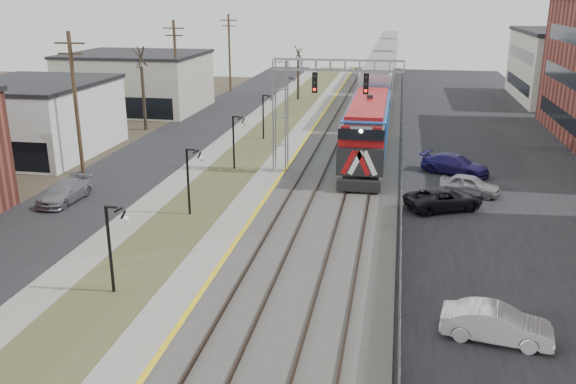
# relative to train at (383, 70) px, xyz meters

# --- Properties ---
(street_west) EXTENTS (7.00, 120.00, 0.04)m
(street_west) POSITION_rel_train_xyz_m (-17.00, -32.72, -2.90)
(street_west) COLOR black
(street_west) RESTS_ON ground
(sidewalk) EXTENTS (2.00, 120.00, 0.08)m
(sidewalk) POSITION_rel_train_xyz_m (-12.50, -32.72, -2.88)
(sidewalk) COLOR gray
(sidewalk) RESTS_ON ground
(grass_median) EXTENTS (4.00, 120.00, 0.06)m
(grass_median) POSITION_rel_train_xyz_m (-9.50, -32.72, -2.89)
(grass_median) COLOR #434B28
(grass_median) RESTS_ON ground
(platform) EXTENTS (2.00, 120.00, 0.24)m
(platform) POSITION_rel_train_xyz_m (-6.50, -32.72, -2.80)
(platform) COLOR gray
(platform) RESTS_ON ground
(ballast_bed) EXTENTS (8.00, 120.00, 0.20)m
(ballast_bed) POSITION_rel_train_xyz_m (-1.50, -32.72, -2.82)
(ballast_bed) COLOR #595651
(ballast_bed) RESTS_ON ground
(parking_lot) EXTENTS (16.00, 120.00, 0.04)m
(parking_lot) POSITION_rel_train_xyz_m (10.50, -32.72, -2.90)
(parking_lot) COLOR black
(parking_lot) RESTS_ON ground
(platform_edge) EXTENTS (0.24, 120.00, 0.01)m
(platform_edge) POSITION_rel_train_xyz_m (-5.62, -32.72, -2.67)
(platform_edge) COLOR gold
(platform_edge) RESTS_ON platform
(track_near) EXTENTS (1.58, 120.00, 0.15)m
(track_near) POSITION_rel_train_xyz_m (-3.50, -32.72, -2.64)
(track_near) COLOR #2D2119
(track_near) RESTS_ON ballast_bed
(track_far) EXTENTS (1.58, 120.00, 0.15)m
(track_far) POSITION_rel_train_xyz_m (-0.00, -32.72, -2.64)
(track_far) COLOR #2D2119
(track_far) RESTS_ON ballast_bed
(train) EXTENTS (3.00, 85.85, 5.33)m
(train) POSITION_rel_train_xyz_m (0.00, 0.00, 0.00)
(train) COLOR #1455A8
(train) RESTS_ON ground
(signal_gantry) EXTENTS (9.00, 1.07, 8.15)m
(signal_gantry) POSITION_rel_train_xyz_m (-4.28, -39.72, 2.67)
(signal_gantry) COLOR gray
(signal_gantry) RESTS_ON ground
(lampposts) EXTENTS (0.14, 62.14, 4.00)m
(lampposts) POSITION_rel_train_xyz_m (-9.50, -49.43, -0.92)
(lampposts) COLOR black
(lampposts) RESTS_ON ground
(utility_poles) EXTENTS (0.28, 80.28, 10.00)m
(utility_poles) POSITION_rel_train_xyz_m (-20.00, -42.72, 2.08)
(utility_poles) COLOR #4C3823
(utility_poles) RESTS_ON ground
(fence) EXTENTS (0.04, 120.00, 1.60)m
(fence) POSITION_rel_train_xyz_m (2.70, -32.72, -2.12)
(fence) COLOR gray
(fence) RESTS_ON ground
(bare_trees) EXTENTS (12.30, 42.30, 5.95)m
(bare_trees) POSITION_rel_train_xyz_m (-18.16, -28.80, -0.22)
(bare_trees) COLOR #382D23
(bare_trees) RESTS_ON ground
(car_lot_b) EXTENTS (4.20, 2.02, 1.33)m
(car_lot_b) POSITION_rel_train_xyz_m (6.24, -60.77, -2.26)
(car_lot_b) COLOR silver
(car_lot_b) RESTS_ON ground
(car_lot_c) EXTENTS (5.13, 3.92, 1.30)m
(car_lot_c) POSITION_rel_train_xyz_m (5.20, -46.17, -2.27)
(car_lot_c) COLOR black
(car_lot_c) RESTS_ON ground
(car_lot_d) EXTENTS (5.22, 3.83, 1.41)m
(car_lot_d) POSITION_rel_train_xyz_m (6.48, -38.20, -2.22)
(car_lot_d) COLOR navy
(car_lot_d) RESTS_ON ground
(car_lot_e) EXTENTS (4.10, 2.65, 1.30)m
(car_lot_e) POSITION_rel_train_xyz_m (7.04, -42.93, -2.27)
(car_lot_e) COLOR gray
(car_lot_e) RESTS_ON ground
(car_street_b) EXTENTS (1.93, 4.47, 1.28)m
(car_street_b) POSITION_rel_train_xyz_m (-17.89, -48.92, -2.28)
(car_street_b) COLOR slate
(car_street_b) RESTS_ON ground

